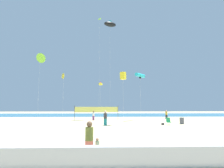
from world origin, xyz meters
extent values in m
plane|color=beige|center=(0.00, 0.00, 0.00)|extent=(120.00, 120.00, 0.00)
cube|color=teal|center=(0.00, 30.75, 0.00)|extent=(120.00, 20.00, 0.01)
cube|color=#B7B7BC|center=(0.00, -11.83, 0.38)|extent=(28.00, 0.44, 0.76)
cube|color=#EA7260|center=(-2.13, -10.49, 0.37)|extent=(0.35, 0.21, 0.73)
cylinder|color=olive|center=(-2.13, -10.49, 1.03)|extent=(0.37, 0.37, 0.60)
sphere|color=brown|center=(-2.13, -10.49, 1.47)|extent=(0.27, 0.27, 0.27)
cube|color=#19727A|center=(-1.76, -10.43, 0.19)|extent=(0.18, 0.11, 0.39)
cylinder|color=#99B28C|center=(-1.76, -10.43, 0.55)|extent=(0.19, 0.19, 0.32)
sphere|color=tan|center=(-1.76, -10.43, 0.78)|extent=(0.14, 0.14, 0.14)
cube|color=#19727A|center=(-1.43, 3.12, 0.40)|extent=(0.38, 0.23, 0.80)
cylinder|color=#2D2D33|center=(-1.43, 3.12, 1.13)|extent=(0.40, 0.40, 0.66)
sphere|color=beige|center=(-1.43, 3.12, 1.61)|extent=(0.30, 0.30, 0.30)
cube|color=#2D2D33|center=(9.73, 14.46, 0.36)|extent=(0.35, 0.21, 0.72)
cylinder|color=gold|center=(9.73, 14.46, 1.02)|extent=(0.36, 0.36, 0.60)
sphere|color=tan|center=(9.73, 14.46, 1.45)|extent=(0.27, 0.27, 0.27)
cube|color=#7A3872|center=(-3.39, 11.31, 0.35)|extent=(0.33, 0.20, 0.70)
cylinder|color=white|center=(-3.39, 11.31, 0.99)|extent=(0.35, 0.35, 0.58)
sphere|color=brown|center=(-3.39, 11.31, 1.40)|extent=(0.26, 0.26, 0.26)
cube|color=#1E8C4C|center=(6.39, 3.48, 0.32)|extent=(0.52, 0.48, 0.03)
cube|color=#1E8C4C|center=(6.39, 3.77, 0.60)|extent=(0.52, 0.23, 0.57)
cylinder|color=silver|center=(6.39, 3.34, 0.16)|extent=(0.03, 0.03, 0.32)
cylinder|color=silver|center=(6.39, 3.63, 0.16)|extent=(0.03, 0.03, 0.32)
cylinder|color=#595960|center=(8.47, 4.64, 0.42)|extent=(0.55, 0.55, 0.83)
cylinder|color=#4C4C51|center=(-6.50, 11.30, 1.20)|extent=(0.08, 0.08, 2.40)
cylinder|color=#4C4C51|center=(0.75, 13.11, 1.20)|extent=(0.08, 0.08, 2.40)
cube|color=#EAE566|center=(-2.87, 12.20, 1.73)|extent=(7.25, 1.83, 0.90)
cube|color=#2D2D33|center=(5.61, 3.47, 0.13)|extent=(0.31, 0.16, 0.25)
cylinder|color=silver|center=(-8.95, 13.61, 3.83)|extent=(0.01, 0.01, 7.66)
cone|color=yellow|center=(-8.95, 13.61, 7.66)|extent=(0.86, 1.01, 1.05)
cylinder|color=silver|center=(0.83, 4.06, 3.10)|extent=(0.01, 0.01, 6.19)
cube|color=yellow|center=(0.83, 4.06, 6.19)|extent=(0.83, 0.83, 0.94)
cylinder|color=silver|center=(4.35, 10.92, 3.72)|extent=(0.01, 0.01, 7.44)
cylinder|color=#26BFCC|center=(4.35, 10.92, 7.44)|extent=(2.03, 2.19, 0.60)
sphere|color=black|center=(4.35, 10.92, 7.04)|extent=(0.36, 0.36, 0.36)
cylinder|color=silver|center=(-2.40, 15.24, 3.23)|extent=(0.01, 0.01, 6.46)
ellipsoid|color=yellow|center=(-2.40, 15.24, 6.46)|extent=(1.18, 1.57, 0.75)
cube|color=#D833A5|center=(-2.40, 15.24, 6.67)|extent=(0.29, 0.06, 0.36)
cylinder|color=silver|center=(-2.75, 17.69, 10.31)|extent=(0.01, 0.01, 20.61)
pyramid|color=#8CD833|center=(-2.78, 17.69, 20.69)|extent=(0.67, 0.65, 0.37)
cylinder|color=silver|center=(-0.63, 13.57, 8.78)|extent=(0.01, 0.01, 17.56)
ellipsoid|color=black|center=(-0.63, 13.57, 17.56)|extent=(2.80, 2.30, 1.27)
cube|color=#26BFCC|center=(-0.63, 13.57, 17.96)|extent=(0.53, 0.06, 0.66)
cylinder|color=silver|center=(-11.51, 8.72, 4.81)|extent=(0.01, 0.01, 9.62)
cone|color=#8CD833|center=(-11.51, 8.72, 9.62)|extent=(1.37, 1.44, 1.51)
camera|label=1|loc=(-1.38, -19.11, 2.30)|focal=29.35mm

